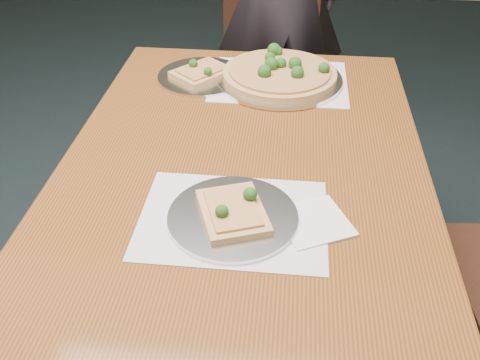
# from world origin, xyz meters

# --- Properties ---
(dining_table) EXTENTS (0.90, 1.50, 0.75)m
(dining_table) POSITION_xyz_m (0.31, 0.20, 0.66)
(dining_table) COLOR #5D2F12
(dining_table) RESTS_ON ground
(chair_far) EXTENTS (0.47, 0.47, 0.91)m
(chair_far) POSITION_xyz_m (0.30, 1.37, 0.52)
(chair_far) COLOR black
(chair_far) RESTS_ON ground
(placemat_main) EXTENTS (0.42, 0.32, 0.00)m
(placemat_main) POSITION_xyz_m (0.38, 0.73, 0.75)
(placemat_main) COLOR white
(placemat_main) RESTS_ON dining_table
(placemat_near) EXTENTS (0.40, 0.30, 0.00)m
(placemat_near) POSITION_xyz_m (0.31, 0.06, 0.75)
(placemat_near) COLOR white
(placemat_near) RESTS_ON dining_table
(pizza_pan) EXTENTS (0.39, 0.39, 0.07)m
(pizza_pan) POSITION_xyz_m (0.38, 0.73, 0.77)
(pizza_pan) COLOR silver
(pizza_pan) RESTS_ON dining_table
(slice_plate_near) EXTENTS (0.28, 0.28, 0.06)m
(slice_plate_near) POSITION_xyz_m (0.31, 0.06, 0.76)
(slice_plate_near) COLOR silver
(slice_plate_near) RESTS_ON dining_table
(slice_plate_far) EXTENTS (0.28, 0.28, 0.05)m
(slice_plate_far) POSITION_xyz_m (0.13, 0.73, 0.76)
(slice_plate_far) COLOR silver
(slice_plate_far) RESTS_ON dining_table
(napkin) EXTENTS (0.19, 0.19, 0.01)m
(napkin) POSITION_xyz_m (0.48, 0.07, 0.75)
(napkin) COLOR white
(napkin) RESTS_ON dining_table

